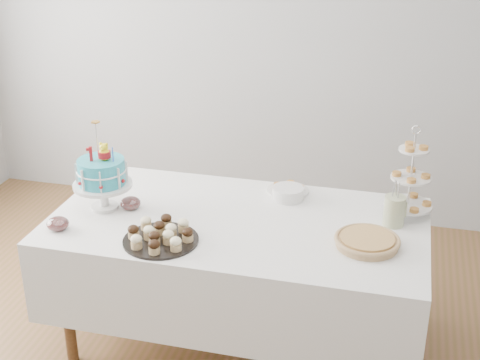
% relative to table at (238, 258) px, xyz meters
% --- Properties ---
extents(walls, '(5.04, 4.04, 2.70)m').
position_rel_table_xyz_m(walls, '(0.00, -0.30, 0.81)').
color(walls, '#9C9EA1').
rests_on(walls, floor).
extents(table, '(1.92, 1.02, 0.77)m').
position_rel_table_xyz_m(table, '(0.00, 0.00, 0.00)').
color(table, silver).
rests_on(table, floor).
extents(birthday_cake, '(0.31, 0.31, 0.48)m').
position_rel_table_xyz_m(birthday_cake, '(-0.72, -0.05, 0.36)').
color(birthday_cake, silver).
rests_on(birthday_cake, table).
extents(cupcake_tray, '(0.37, 0.37, 0.08)m').
position_rel_table_xyz_m(cupcake_tray, '(-0.30, -0.31, 0.27)').
color(cupcake_tray, black).
rests_on(cupcake_tray, table).
extents(pie, '(0.31, 0.31, 0.05)m').
position_rel_table_xyz_m(pie, '(0.66, -0.11, 0.26)').
color(pie, '#A47B59').
rests_on(pie, table).
extents(tiered_stand, '(0.25, 0.25, 0.49)m').
position_rel_table_xyz_m(tiered_stand, '(0.84, 0.28, 0.43)').
color(tiered_stand, silver).
rests_on(tiered_stand, table).
extents(plate_stack, '(0.17, 0.17, 0.07)m').
position_rel_table_xyz_m(plate_stack, '(0.20, 0.31, 0.26)').
color(plate_stack, silver).
rests_on(plate_stack, table).
extents(pastry_plate, '(0.24, 0.24, 0.04)m').
position_rel_table_xyz_m(pastry_plate, '(0.19, 0.40, 0.24)').
color(pastry_plate, silver).
rests_on(pastry_plate, table).
extents(jam_bowl_a, '(0.11, 0.11, 0.07)m').
position_rel_table_xyz_m(jam_bowl_a, '(-0.84, -0.32, 0.26)').
color(jam_bowl_a, silver).
rests_on(jam_bowl_a, table).
extents(jam_bowl_b, '(0.11, 0.11, 0.07)m').
position_rel_table_xyz_m(jam_bowl_b, '(-0.58, -0.01, 0.26)').
color(jam_bowl_b, silver).
rests_on(jam_bowl_b, table).
extents(utensil_pitcher, '(0.11, 0.11, 0.24)m').
position_rel_table_xyz_m(utensil_pitcher, '(0.77, 0.14, 0.31)').
color(utensil_pitcher, beige).
rests_on(utensil_pitcher, table).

